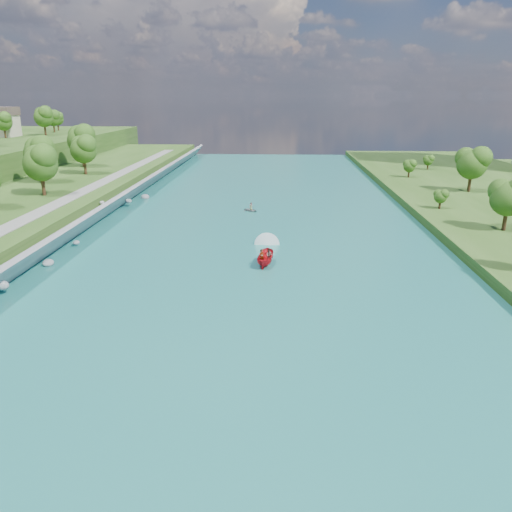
{
  "coord_description": "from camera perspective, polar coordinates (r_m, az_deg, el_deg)",
  "views": [
    {
      "loc": [
        3.88,
        -44.45,
        20.36
      ],
      "look_at": [
        1.23,
        11.1,
        2.5
      ],
      "focal_mm": 35.0,
      "sensor_mm": 36.0,
      "label": 1
    }
  ],
  "objects": [
    {
      "name": "ground",
      "position": [
        49.05,
        -2.07,
        -6.74
      ],
      "size": [
        260.0,
        260.0,
        0.0
      ],
      "primitive_type": "plane",
      "color": "#2D5119",
      "rests_on": "ground"
    },
    {
      "name": "river_water",
      "position": [
        67.69,
        -0.68,
        0.34
      ],
      "size": [
        55.0,
        240.0,
        0.1
      ],
      "primitive_type": "cube",
      "color": "#1B6A66",
      "rests_on": "ground"
    },
    {
      "name": "riprap_bank",
      "position": [
        72.93,
        -21.43,
        1.8
      ],
      "size": [
        4.32,
        236.0,
        4.19
      ],
      "color": "slate",
      "rests_on": "ground"
    },
    {
      "name": "riverside_path",
      "position": [
        75.9,
        -26.04,
        3.18
      ],
      "size": [
        3.0,
        200.0,
        0.1
      ],
      "primitive_type": "cube",
      "color": "gray",
      "rests_on": "berm_west"
    },
    {
      "name": "trees_ridge",
      "position": [
        164.45,
        -24.58,
        13.8
      ],
      "size": [
        14.69,
        62.22,
        10.08
      ],
      "color": "#264813",
      "rests_on": "ridge_west"
    },
    {
      "name": "motorboat",
      "position": [
        63.53,
        1.07,
        -0.02
      ],
      "size": [
        3.6,
        19.29,
        2.18
      ],
      "rotation": [
        0.0,
        0.0,
        2.99
      ],
      "color": "red",
      "rests_on": "river_water"
    },
    {
      "name": "raft",
      "position": [
        92.35,
        -0.58,
        5.36
      ],
      "size": [
        3.44,
        3.36,
        1.62
      ],
      "rotation": [
        0.0,
        0.0,
        0.86
      ],
      "color": "gray",
      "rests_on": "river_water"
    }
  ]
}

